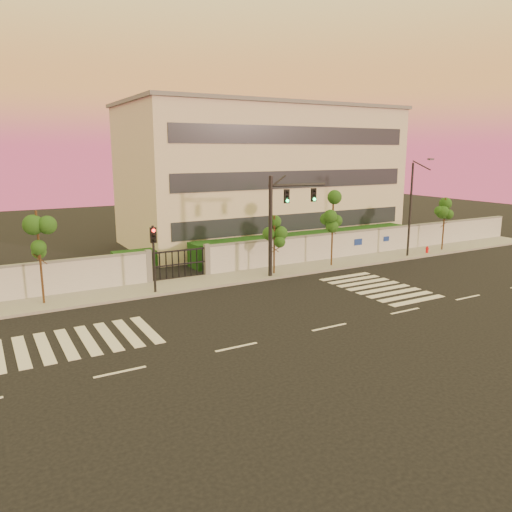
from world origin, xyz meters
name	(u,v)px	position (x,y,z in m)	size (l,w,h in m)	color
ground	(329,327)	(0.00, 0.00, 0.00)	(120.00, 120.00, 0.00)	black
sidewalk	(230,278)	(0.00, 10.50, 0.07)	(60.00, 3.00, 0.15)	gray
perimeter_wall	(222,259)	(0.10, 12.00, 1.07)	(60.00, 0.36, 2.20)	#B6B8BD
hedge_row	(219,254)	(1.17, 14.74, 0.82)	(41.00, 4.25, 1.80)	#153510
institutional_building	(261,174)	(9.00, 21.99, 6.16)	(24.40, 12.40, 12.25)	beige
road_markings	(261,311)	(-1.58, 3.76, 0.01)	(57.00, 7.62, 0.02)	silver
street_tree_c	(38,236)	(-11.38, 10.46, 3.83)	(1.48, 1.18, 5.20)	#382314
street_tree_d	(274,231)	(3.10, 10.06, 3.00)	(1.49, 1.19, 4.07)	#382314
street_tree_e	(333,213)	(7.95, 10.02, 3.96)	(1.51, 1.21, 5.39)	#382314
street_tree_f	(445,212)	(19.69, 10.09, 3.28)	(1.47, 1.17, 4.46)	#382314
traffic_signal_main	(282,214)	(3.30, 9.50, 4.24)	(4.24, 0.73, 6.72)	black
traffic_signal_secondary	(154,251)	(-5.42, 9.53, 2.59)	(0.32, 0.32, 4.08)	black
streetlight_east	(412,205)	(15.30, 9.58, 4.18)	(0.46, 1.86, 7.74)	black
fire_hydrant	(427,250)	(17.49, 9.72, 0.35)	(0.28, 0.26, 0.70)	red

